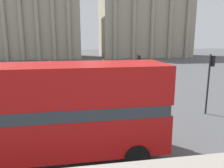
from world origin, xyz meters
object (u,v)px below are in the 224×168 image
plaza_building_right (143,24)px  pedestrian_red (103,64)px  car_white (67,69)px  double_decker_bus (33,110)px  traffic_light_near (210,76)px  traffic_light_mid (138,66)px  pedestrian_olive (133,85)px  pedestrian_blue (50,65)px  plaza_building_left (26,23)px

plaza_building_right → pedestrian_red: 31.23m
plaza_building_right → car_white: size_ratio=5.81×
double_decker_bus → traffic_light_near: 11.31m
double_decker_bus → car_white: double_decker_bus is taller
traffic_light_mid → pedestrian_red: (-1.82, 13.74, -1.29)m
pedestrian_olive → pedestrian_red: bearing=-117.9°
pedestrian_olive → double_decker_bus: bearing=25.6°
double_decker_bus → traffic_light_mid: (8.05, 12.56, 0.01)m
double_decker_bus → plaza_building_right: 57.05m
traffic_light_near → pedestrian_blue: (-12.53, 21.51, -1.63)m
pedestrian_blue → pedestrian_red: size_ratio=1.02×
plaza_building_left → pedestrian_olive: size_ratio=16.29×
car_white → traffic_light_mid: bearing=-78.0°
plaza_building_right → traffic_light_mid: size_ratio=7.03×
traffic_light_mid → plaza_building_right: bearing=71.9°
traffic_light_mid → pedestrian_red: traffic_light_mid is taller
traffic_light_near → car_white: size_ratio=0.97×
traffic_light_mid → pedestrian_blue: 16.65m
traffic_light_near → plaza_building_right: bearing=77.6°
double_decker_bus → traffic_light_near: size_ratio=2.64×
traffic_light_near → pedestrian_olive: 6.85m
traffic_light_near → double_decker_bus: bearing=-158.0°
double_decker_bus → plaza_building_left: 53.64m
plaza_building_right → pedestrian_red: plaza_building_right is taller
double_decker_bus → traffic_light_mid: bearing=62.0°
car_white → pedestrian_blue: 3.50m
traffic_light_near → traffic_light_mid: 8.68m
traffic_light_near → pedestrian_olive: bearing=124.4°
traffic_light_mid → pedestrian_olive: bearing=-114.8°
plaza_building_left → car_white: bearing=-69.5°
car_white → plaza_building_right: bearing=32.1°
plaza_building_right → pedestrian_blue: bearing=-130.8°
double_decker_bus → pedestrian_olive: (6.73, 9.72, -1.30)m
traffic_light_near → pedestrian_olive: (-3.75, 5.49, -1.66)m
plaza_building_left → pedestrian_olive: 46.45m
traffic_light_near → pedestrian_red: size_ratio=2.36×
plaza_building_left → pedestrian_red: 31.72m
double_decker_bus → car_white: size_ratio=2.55×
traffic_light_near → pedestrian_blue: traffic_light_near is taller
car_white → pedestrian_blue: bearing=115.2°
plaza_building_right → pedestrian_red: (-14.92, -26.27, -7.90)m
plaza_building_left → pedestrian_olive: plaza_building_left is taller
pedestrian_red → car_white: bearing=-20.2°
double_decker_bus → plaza_building_left: plaza_building_left is taller
plaza_building_right → car_white: plaza_building_right is taller
double_decker_bus → pedestrian_red: bearing=81.4°
car_white → traffic_light_near: bearing=-85.3°
traffic_light_near → pedestrian_red: (-4.26, 22.07, -1.65)m
traffic_light_mid → car_white: traffic_light_mid is taller
plaza_building_left → plaza_building_right: size_ratio=1.13×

